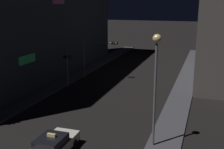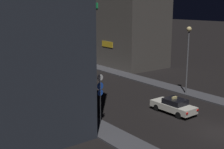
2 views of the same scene
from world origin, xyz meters
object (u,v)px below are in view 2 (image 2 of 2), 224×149
at_px(traffic_light_left_kerb, 44,69).
at_px(street_lamp_near_block, 188,47).
at_px(taxi, 174,106).
at_px(sign_pole_left, 100,93).
at_px(traffic_light_overhead, 42,54).

xyz_separation_m(traffic_light_left_kerb, street_lamp_near_block, (12.23, -10.95, 2.80)).
bearing_deg(taxi, traffic_light_left_kerb, 114.17).
xyz_separation_m(taxi, traffic_light_left_kerb, (-6.42, 14.30, 1.98)).
bearing_deg(street_lamp_near_block, traffic_light_left_kerb, 138.17).
bearing_deg(sign_pole_left, taxi, -15.60).
relative_size(taxi, traffic_light_overhead, 0.90).
relative_size(sign_pole_left, street_lamp_near_block, 0.56).
xyz_separation_m(taxi, traffic_light_overhead, (-4.56, 18.90, 2.93)).
distance_m(traffic_light_overhead, sign_pole_left, 17.13).
bearing_deg(traffic_light_left_kerb, street_lamp_near_block, -41.83).
height_order(traffic_light_left_kerb, sign_pole_left, sign_pole_left).
distance_m(taxi, traffic_light_left_kerb, 15.80).
bearing_deg(taxi, sign_pole_left, 164.40).
bearing_deg(sign_pole_left, traffic_light_overhead, 81.59).
distance_m(traffic_light_overhead, traffic_light_left_kerb, 5.05).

